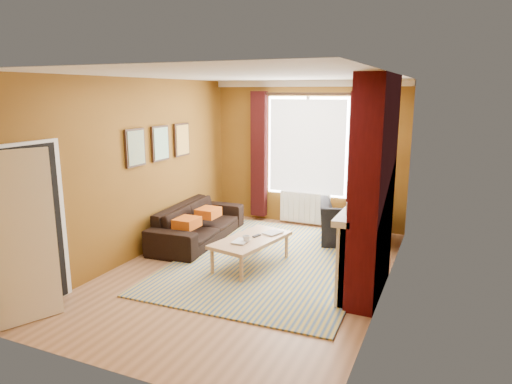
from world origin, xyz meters
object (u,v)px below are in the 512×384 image
(sofa, at_px, (198,223))
(wicker_stool, at_px, (342,223))
(floor_lamp, at_px, (379,164))
(coffee_table, at_px, (251,241))
(armchair, at_px, (353,223))

(sofa, height_order, wicker_stool, sofa)
(sofa, relative_size, floor_lamp, 1.27)
(sofa, height_order, floor_lamp, floor_lamp)
(sofa, xyz_separation_m, floor_lamp, (2.87, 1.29, 1.05))
(wicker_stool, bearing_deg, floor_lamp, -14.67)
(coffee_table, xyz_separation_m, wicker_stool, (0.88, 2.18, -0.19))
(armchair, height_order, floor_lamp, floor_lamp)
(armchair, relative_size, wicker_stool, 2.73)
(armchair, distance_m, floor_lamp, 1.11)
(coffee_table, distance_m, floor_lamp, 2.70)
(floor_lamp, bearing_deg, armchair, -133.39)
(armchair, bearing_deg, coffee_table, 38.94)
(sofa, height_order, coffee_table, sofa)
(sofa, bearing_deg, floor_lamp, -69.88)
(sofa, xyz_separation_m, armchair, (2.53, 0.94, 0.05))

